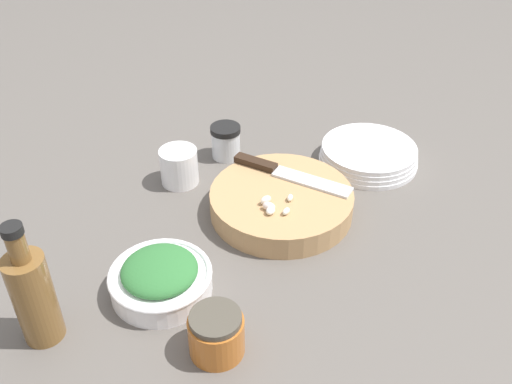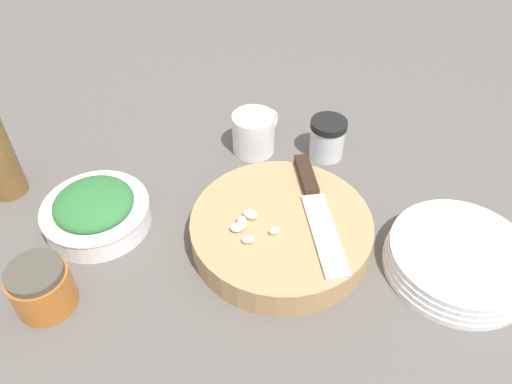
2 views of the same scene
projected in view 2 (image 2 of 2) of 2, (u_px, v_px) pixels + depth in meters
The scene contains 9 objects.
ground_plane at pixel (214, 225), 0.77m from camera, with size 5.00×5.00×0.00m, color #56514C.
cutting_board at pixel (281, 231), 0.73m from camera, with size 0.26×0.26×0.05m.
chef_knife at pixel (315, 203), 0.73m from camera, with size 0.04×0.24×0.01m.
garlic_cloves at pixel (247, 224), 0.70m from camera, with size 0.07×0.06×0.02m.
herb_bowl at pixel (96, 210), 0.75m from camera, with size 0.16×0.16×0.06m.
spice_jar at pixel (327, 138), 0.87m from camera, with size 0.06×0.06×0.07m.
coffee_mug at pixel (254, 133), 0.88m from camera, with size 0.09×0.08×0.07m.
plate_stack at pixel (459, 259), 0.70m from camera, with size 0.21×0.21×0.04m.
honey_jar at pixel (41, 287), 0.64m from camera, with size 0.08×0.08×0.07m.
Camera 2 is at (0.01, -0.53, 0.57)m, focal length 35.00 mm.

